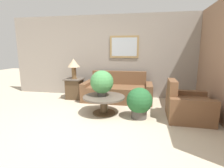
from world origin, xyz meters
The scene contains 10 objects.
ground_plane centered at (0.00, 0.00, 0.00)m, with size 20.00×20.00×0.00m, color #BCAD93.
wall_back centered at (0.01, 2.69, 1.31)m, with size 7.05×0.09×2.60m.
wall_right centered at (2.56, 1.33, 1.30)m, with size 0.06×4.66×2.60m.
couch_main centered at (0.18, 2.11, 0.28)m, with size 2.04×0.88×0.86m.
armchair centered at (1.91, 0.99, 0.28)m, with size 0.93×1.00×0.86m.
coffee_table centered at (0.03, 0.96, 0.31)m, with size 0.99×0.99×0.43m.
side_table centered at (-1.18, 2.10, 0.32)m, with size 0.53×0.53×0.64m.
table_lamp centered at (-1.18, 2.10, 1.07)m, with size 0.38×0.38×0.61m.
potted_plant_on_table centered at (-0.03, 1.01, 0.75)m, with size 0.55×0.55×0.61m.
potted_plant_floor centered at (0.87, 0.83, 0.37)m, with size 0.58×0.58×0.69m.
Camera 1 is at (0.95, -2.94, 1.50)m, focal length 28.00 mm.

